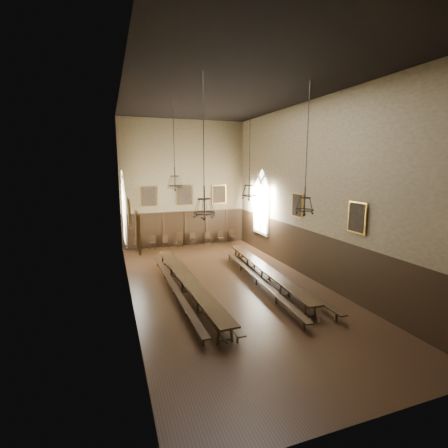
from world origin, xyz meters
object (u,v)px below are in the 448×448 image
bench_left_outer (174,289)px  chair_4 (193,242)px  chair_6 (221,240)px  chair_0 (138,246)px  bench_right_inner (256,279)px  chandelier_front_left (204,203)px  chair_3 (180,243)px  table_right (266,275)px  bench_right_outer (275,275)px  chandelier_back_left (175,180)px  chandelier_front_right (305,200)px  table_left (187,286)px  chandelier_back_right (249,190)px  chair_2 (166,244)px  chair_5 (208,241)px  chair_7 (232,239)px  chair_1 (152,245)px  bench_left_inner (198,287)px

bench_left_outer → chair_4: chair_4 is taller
chair_6 → chair_0: bearing=176.2°
chair_6 → bench_right_inner: bearing=-100.7°
bench_left_outer → chandelier_front_left: size_ratio=1.96×
chair_3 → chandelier_front_left: 12.13m
table_right → bench_right_outer: (0.53, 0.01, -0.07)m
chandelier_back_left → chair_0: bearing=105.7°
bench_right_outer → chandelier_front_left: chandelier_front_left is taller
chandelier_front_right → chair_0: bearing=116.6°
chair_6 → table_left: bearing=-121.0°
bench_right_inner → chandelier_back_right: (0.65, 2.47, 4.22)m
bench_left_outer → chair_3: 8.93m
table_right → chair_4: 8.68m
bench_right_inner → chair_2: bearing=108.6°
chair_5 → chandelier_front_left: bearing=-115.7°
chair_7 → chair_1: bearing=171.2°
bench_left_outer → bench_left_inner: (1.11, -0.15, 0.01)m
chair_3 → chair_0: bearing=-169.7°
bench_right_outer → chair_1: chair_1 is taller
table_right → chair_1: 9.65m
bench_right_outer → chair_6: bearing=89.8°
chair_6 → chandelier_front_right: 12.13m
bench_right_inner → chair_5: 8.88m
table_right → chair_2: 9.29m
chair_3 → chandelier_back_left: chandelier_back_left is taller
chair_5 → chair_0: bearing=171.9°
bench_right_outer → chair_0: bearing=125.4°
chair_1 → chandelier_back_right: chandelier_back_right is taller
chair_4 → chandelier_back_right: bearing=-82.4°
bench_left_inner → chandelier_front_right: 6.19m
chair_4 → chair_5: chair_4 is taller
chair_7 → chandelier_front_right: bearing=-106.1°
bench_left_outer → chandelier_back_right: (4.71, 2.31, 4.22)m
bench_right_outer → chandelier_back_left: 7.13m
chair_3 → bench_left_outer: bearing=-93.0°
chair_1 → chandelier_back_left: (0.61, -5.67, 4.79)m
table_right → chair_7: chair_7 is taller
bench_right_inner → chandelier_front_left: (-3.34, -2.48, 4.16)m
bench_left_inner → chandelier_back_right: (3.60, 2.46, 4.22)m
table_left → bench_right_inner: (3.46, -0.03, -0.10)m
chair_1 → chair_7: size_ratio=1.05×
bench_left_inner → chair_1: size_ratio=10.22×
chair_5 → chandelier_back_right: 7.69m
bench_left_inner → chair_3: size_ratio=10.06×
table_left → chair_2: chair_2 is taller
chair_0 → chair_7: chair_7 is taller
chair_5 → chandelier_front_right: chandelier_front_right is taller
chair_1 → chandelier_back_left: 7.44m
bench_left_outer → chandelier_front_right: (4.89, -2.79, 4.14)m
chair_5 → chair_6: bearing=-14.8°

